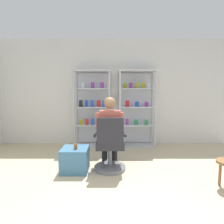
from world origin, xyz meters
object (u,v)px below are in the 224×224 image
(display_cabinet_left, at_px, (92,108))
(tea_glass, at_px, (75,147))
(display_cabinet_right, at_px, (136,108))
(office_chair, at_px, (109,149))
(storage_crate, at_px, (74,159))
(seated_shopkeeper, at_px, (109,129))

(display_cabinet_left, xyz_separation_m, tea_glass, (-0.13, -1.65, -0.51))
(display_cabinet_right, bearing_deg, office_chair, -112.38)
(display_cabinet_right, height_order, office_chair, display_cabinet_right)
(office_chair, relative_size, tea_glass, 10.62)
(display_cabinet_left, relative_size, storage_crate, 4.09)
(seated_shopkeeper, bearing_deg, display_cabinet_right, 65.18)
(seated_shopkeeper, distance_m, storage_crate, 0.81)
(storage_crate, bearing_deg, seated_shopkeeper, 15.21)
(display_cabinet_left, distance_m, storage_crate, 1.76)
(display_cabinet_right, height_order, storage_crate, display_cabinet_right)
(display_cabinet_left, height_order, tea_glass, display_cabinet_left)
(display_cabinet_right, bearing_deg, tea_glass, -126.72)
(display_cabinet_left, bearing_deg, tea_glass, -94.60)
(seated_shopkeeper, bearing_deg, storage_crate, -164.79)
(display_cabinet_left, height_order, display_cabinet_right, same)
(display_cabinet_left, height_order, seated_shopkeeper, display_cabinet_left)
(display_cabinet_left, bearing_deg, display_cabinet_right, 0.08)
(storage_crate, xyz_separation_m, tea_glass, (0.03, -0.07, 0.25))
(display_cabinet_left, relative_size, office_chair, 1.98)
(display_cabinet_right, xyz_separation_m, tea_glass, (-1.23, -1.65, -0.51))
(display_cabinet_left, distance_m, office_chair, 1.74)
(display_cabinet_left, relative_size, display_cabinet_right, 1.00)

